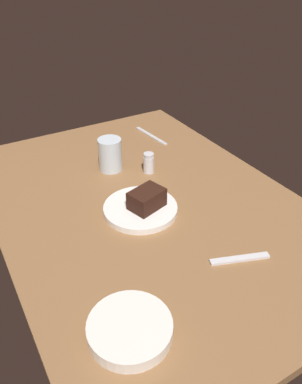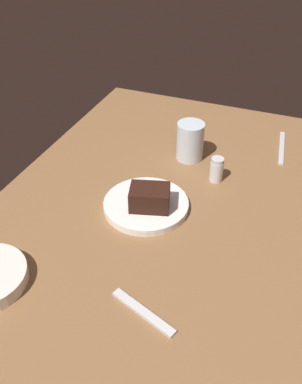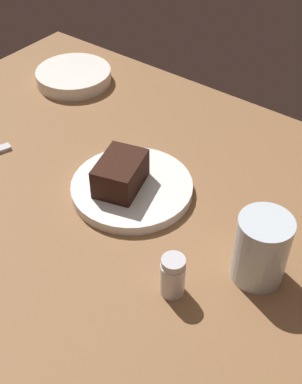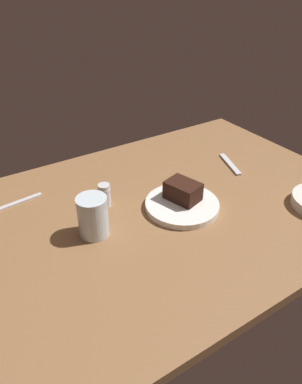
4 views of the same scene
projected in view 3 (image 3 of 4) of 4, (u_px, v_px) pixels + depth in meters
dining_table at (135, 218)px, 86.41cm from camera, size 120.00×84.00×3.00cm
dessert_plate at (132, 188)px, 88.57cm from camera, size 21.25×21.25×1.83cm
chocolate_cake_slice at (121, 173)px, 85.80cm from camera, size 9.25×11.10×5.44cm
salt_shaker at (173, 276)px, 71.03cm from camera, size 3.58×3.58×6.93cm
water_glass at (261, 249)px, 71.91cm from camera, size 7.83×7.83×11.10cm
side_bowl at (74, 76)px, 116.20cm from camera, size 17.08×17.08×3.00cm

